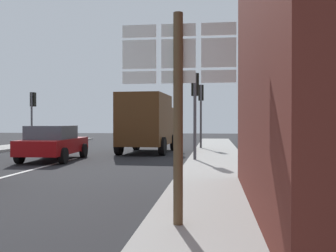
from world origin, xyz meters
name	(u,v)px	position (x,y,z in m)	size (l,w,h in m)	color
ground_plane	(57,163)	(0.00, 10.00, 0.00)	(80.00, 80.00, 0.00)	#232326
sidewalk_right	(218,170)	(6.24, 8.00, 0.07)	(2.33, 44.00, 0.14)	#9E9B96
lane_centre_stripe	(0,178)	(0.00, 6.00, 0.01)	(0.16, 12.00, 0.01)	silver
sedan_far	(53,143)	(-0.59, 11.02, 0.76)	(2.15, 4.29, 1.47)	maroon
delivery_truck	(147,122)	(2.63, 15.47, 1.65)	(2.69, 5.10, 3.05)	#4C2D14
route_sign_post	(178,96)	(5.62, 1.23, 2.00)	(1.66, 0.14, 3.20)	brown
traffic_light_far_left	(33,107)	(-5.38, 18.73, 2.61)	(0.30, 0.49, 3.52)	#47474C
traffic_light_far_right	(201,102)	(5.38, 17.69, 2.79)	(0.30, 0.49, 3.77)	#47474C
traffic_light_near_right	(195,96)	(5.38, 10.92, 2.65)	(0.30, 0.49, 3.57)	#47474C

